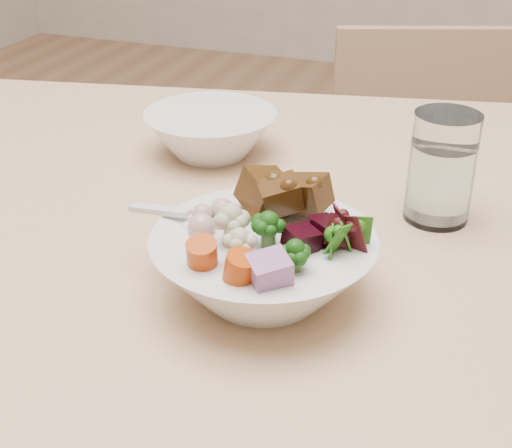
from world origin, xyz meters
The scene contains 6 objects.
dining_table centered at (0.29, -0.05, 0.66)m, with size 1.71×1.18×0.74m.
chair_far centered at (0.14, 0.57, 0.44)m, with size 0.46×0.46×0.78m.
food_bowl centered at (0.09, -0.20, 0.77)m, with size 0.20×0.20×0.11m.
soup_spoon centered at (0.01, -0.20, 0.79)m, with size 0.09×0.03×0.02m.
water_glass centered at (0.21, -0.01, 0.79)m, with size 0.07×0.07×0.12m.
side_bowl centered at (-0.08, 0.07, 0.76)m, with size 0.17×0.17×0.06m, color silver, non-canonical shape.
Camera 1 is at (0.26, -0.70, 1.09)m, focal length 50.00 mm.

